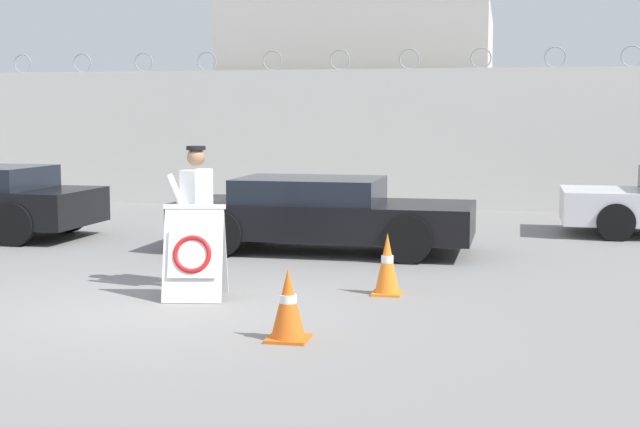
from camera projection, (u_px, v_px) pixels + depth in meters
The scene contains 8 objects.
ground_plane at pixel (160, 308), 9.98m from camera, with size 90.00×90.00×0.00m, color gray.
perimeter_wall at pixel (340, 138), 20.65m from camera, with size 36.00×0.30×3.63m.
building_block at pixel (369, 102), 25.30m from camera, with size 6.76×7.50×4.96m.
barricade_sign at pixel (195, 252), 10.45m from camera, with size 0.80×0.81×1.11m.
security_guard at pixel (197, 209), 11.07m from camera, with size 0.47×0.63×1.77m.
traffic_cone_near at pixel (387, 264), 10.70m from camera, with size 0.35×0.35×0.75m.
traffic_cone_mid at pixel (288, 305), 8.55m from camera, with size 0.40×0.40×0.70m.
parked_car_rear_sedan at pixel (321, 213), 14.01m from camera, with size 4.66×1.95×1.16m.
Camera 1 is at (3.74, -9.23, 2.18)m, focal length 50.00 mm.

